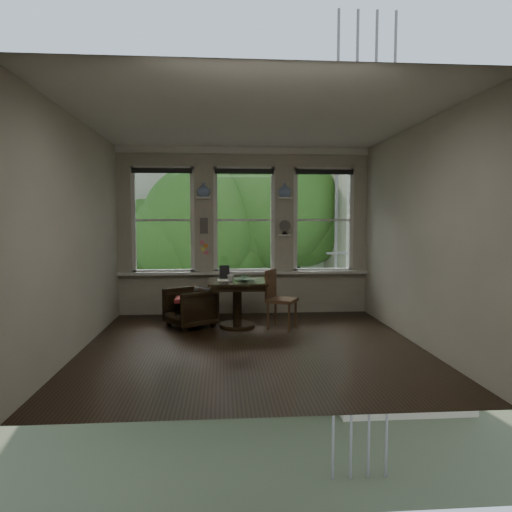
{
  "coord_description": "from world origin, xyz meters",
  "views": [
    {
      "loc": [
        -0.4,
        -6.04,
        1.7
      ],
      "look_at": [
        0.11,
        0.9,
        1.15
      ],
      "focal_mm": 32.0,
      "sensor_mm": 36.0,
      "label": 1
    }
  ],
  "objects": [
    {
      "name": "vase_right",
      "position": [
        0.72,
        2.15,
        2.24
      ],
      "size": [
        0.24,
        0.24,
        0.25
      ],
      "primitive_type": "imported",
      "color": "silver",
      "rests_on": "shelf_right"
    },
    {
      "name": "shelf_left",
      "position": [
        -0.72,
        2.15,
        2.1
      ],
      "size": [
        0.26,
        0.16,
        0.03
      ],
      "primitive_type": "cube",
      "color": "white",
      "rests_on": "ground"
    },
    {
      "name": "armchair_left",
      "position": [
        -0.92,
        1.18,
        0.31
      ],
      "size": [
        0.93,
        0.93,
        0.62
      ],
      "primitive_type": "imported",
      "rotation": [
        0.0,
        0.0,
        -1.0
      ],
      "color": "black",
      "rests_on": "ground"
    },
    {
      "name": "ground",
      "position": [
        0.0,
        0.0,
        0.0
      ],
      "size": [
        4.5,
        4.5,
        0.0
      ],
      "primitive_type": "plane",
      "color": "black",
      "rests_on": "ground"
    },
    {
      "name": "table",
      "position": [
        -0.17,
        1.11,
        0.38
      ],
      "size": [
        0.9,
        0.9,
        0.75
      ],
      "primitive_type": null,
      "color": "black",
      "rests_on": "ground"
    },
    {
      "name": "desk_fan",
      "position": [
        0.72,
        2.13,
        1.53
      ],
      "size": [
        0.2,
        0.2,
        0.24
      ],
      "primitive_type": null,
      "color": "#59544F",
      "rests_on": "ground"
    },
    {
      "name": "drinking_glass",
      "position": [
        -0.06,
        0.91,
        0.8
      ],
      "size": [
        0.14,
        0.14,
        0.1
      ],
      "primitive_type": "imported",
      "rotation": [
        0.0,
        0.0,
        0.08
      ],
      "color": "white",
      "rests_on": "table"
    },
    {
      "name": "side_chair_right",
      "position": [
        0.53,
        0.97,
        0.46
      ],
      "size": [
        0.56,
        0.56,
        0.92
      ],
      "primitive_type": null,
      "rotation": [
        0.0,
        0.0,
        1.11
      ],
      "color": "#482819",
      "rests_on": "ground"
    },
    {
      "name": "cushion_red",
      "position": [
        -0.92,
        1.18,
        0.45
      ],
      "size": [
        0.45,
        0.45,
        0.06
      ],
      "primitive_type": "cube",
      "color": "maroon",
      "rests_on": "armchair_left"
    },
    {
      "name": "vase_left",
      "position": [
        -0.72,
        2.15,
        2.24
      ],
      "size": [
        0.24,
        0.24,
        0.25
      ],
      "primitive_type": "imported",
      "color": "silver",
      "rests_on": "shelf_left"
    },
    {
      "name": "ceiling",
      "position": [
        0.0,
        0.0,
        3.0
      ],
      "size": [
        4.5,
        4.5,
        0.0
      ],
      "primitive_type": "plane",
      "rotation": [
        3.14,
        0.0,
        0.0
      ],
      "color": "silver",
      "rests_on": "ground"
    },
    {
      "name": "shelf_right",
      "position": [
        0.72,
        2.15,
        2.1
      ],
      "size": [
        0.26,
        0.16,
        0.03
      ],
      "primitive_type": "cube",
      "color": "white",
      "rests_on": "ground"
    },
    {
      "name": "intercom",
      "position": [
        -0.72,
        2.18,
        1.6
      ],
      "size": [
        0.14,
        0.06,
        0.28
      ],
      "primitive_type": "cube",
      "color": "#59544F",
      "rests_on": "ground"
    },
    {
      "name": "wall_left",
      "position": [
        -2.25,
        0.0,
        1.5
      ],
      "size": [
        0.0,
        4.5,
        4.5
      ],
      "primitive_type": "plane",
      "rotation": [
        1.57,
        0.0,
        1.57
      ],
      "color": "beige",
      "rests_on": "ground"
    },
    {
      "name": "wall_right",
      "position": [
        2.25,
        0.0,
        1.5
      ],
      "size": [
        0.0,
        4.5,
        4.5
      ],
      "primitive_type": "plane",
      "rotation": [
        1.57,
        0.0,
        -1.57
      ],
      "color": "beige",
      "rests_on": "ground"
    },
    {
      "name": "mug",
      "position": [
        -0.27,
        1.04,
        0.8
      ],
      "size": [
        0.12,
        0.12,
        0.1
      ],
      "primitive_type": "imported",
      "rotation": [
        0.0,
        0.0,
        -0.13
      ],
      "color": "white",
      "rests_on": "table"
    },
    {
      "name": "wall_front",
      "position": [
        0.0,
        -2.25,
        1.5
      ],
      "size": [
        4.5,
        0.0,
        4.5
      ],
      "primitive_type": "plane",
      "rotation": [
        -1.57,
        0.0,
        0.0
      ],
      "color": "beige",
      "rests_on": "ground"
    },
    {
      "name": "window_center",
      "position": [
        0.0,
        2.25,
        1.7
      ],
      "size": [
        1.1,
        0.12,
        1.9
      ],
      "primitive_type": null,
      "color": "white",
      "rests_on": "ground"
    },
    {
      "name": "sticky_notes",
      "position": [
        -0.72,
        2.19,
        1.25
      ],
      "size": [
        0.16,
        0.01,
        0.24
      ],
      "primitive_type": null,
      "color": "pink",
      "rests_on": "ground"
    },
    {
      "name": "papers",
      "position": [
        -0.37,
        1.17,
        0.75
      ],
      "size": [
        0.23,
        0.31,
        0.0
      ],
      "primitive_type": "cube",
      "rotation": [
        0.0,
        0.0,
        0.03
      ],
      "color": "silver",
      "rests_on": "table"
    },
    {
      "name": "window_left",
      "position": [
        -1.45,
        2.25,
        1.7
      ],
      "size": [
        1.1,
        0.12,
        1.9
      ],
      "primitive_type": null,
      "color": "white",
      "rests_on": "ground"
    },
    {
      "name": "tablet",
      "position": [
        -0.37,
        1.31,
        0.86
      ],
      "size": [
        0.16,
        0.08,
        0.22
      ],
      "primitive_type": "cube",
      "rotation": [
        -0.26,
        0.0,
        0.05
      ],
      "color": "black",
      "rests_on": "table"
    },
    {
      "name": "wall_back",
      "position": [
        0.0,
        2.25,
        1.5
      ],
      "size": [
        4.5,
        0.0,
        4.5
      ],
      "primitive_type": "plane",
      "rotation": [
        1.57,
        0.0,
        0.0
      ],
      "color": "beige",
      "rests_on": "ground"
    },
    {
      "name": "window_right",
      "position": [
        1.45,
        2.25,
        1.7
      ],
      "size": [
        1.1,
        0.12,
        1.9
      ],
      "primitive_type": null,
      "color": "white",
      "rests_on": "ground"
    },
    {
      "name": "laptop",
      "position": [
        -0.07,
        0.96,
        0.76
      ],
      "size": [
        0.4,
        0.36,
        0.03
      ],
      "primitive_type": "imported",
      "rotation": [
        0.0,
        0.0,
        -0.55
      ],
      "color": "black",
      "rests_on": "table"
    }
  ]
}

